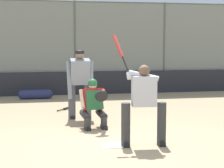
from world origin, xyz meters
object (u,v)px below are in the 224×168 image
Objects in this scene: catcher_behind_plate at (94,103)px; batter_at_plate at (143,102)px; spare_bat_near_backstop at (67,108)px; umpire_home at (80,82)px; equipment_bag_dugout_side at (35,94)px.

batter_at_plate is at bearing 104.85° from catcher_behind_plate.
catcher_behind_plate is at bearing -61.86° from batter_at_plate.
spare_bat_near_backstop is (0.42, -2.63, -0.54)m from catcher_behind_plate.
spare_bat_near_backstop is at bearing -82.55° from umpire_home.
batter_at_plate reaches higher than spare_bat_near_backstop.
equipment_bag_dugout_side is (1.34, -4.96, -0.42)m from catcher_behind_plate.
batter_at_plate is at bearing 107.11° from equipment_bag_dugout_side.
umpire_home reaches higher than catcher_behind_plate.
equipment_bag_dugout_side is at bearing -82.84° from catcher_behind_plate.
batter_at_plate is at bearing 105.55° from umpire_home.
batter_at_plate is 1.79m from catcher_behind_plate.
batter_at_plate is 3.09× the size of spare_bat_near_backstop.
equipment_bag_dugout_side is at bearing -74.63° from umpire_home.
umpire_home is (0.18, -1.18, 0.36)m from catcher_behind_plate.
equipment_bag_dugout_side reaches higher than spare_bat_near_backstop.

